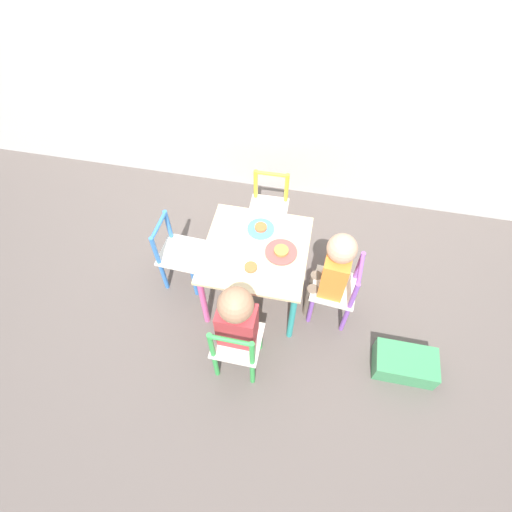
% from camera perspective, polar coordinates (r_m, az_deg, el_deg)
% --- Properties ---
extents(ground_plane, '(6.00, 6.00, 0.00)m').
position_cam_1_polar(ground_plane, '(2.70, 0.00, -5.16)').
color(ground_plane, '#5B514C').
extents(house_wall, '(6.00, 0.06, 2.60)m').
position_cam_1_polar(house_wall, '(2.61, 5.20, 30.93)').
color(house_wall, beige).
rests_on(house_wall, ground_plane).
extents(kids_table, '(0.60, 0.60, 0.49)m').
position_cam_1_polar(kids_table, '(2.35, 0.00, 0.02)').
color(kids_table, beige).
rests_on(kids_table, ground_plane).
extents(chair_green, '(0.26, 0.26, 0.53)m').
position_cam_1_polar(chair_green, '(2.24, -2.79, -12.71)').
color(chair_green, silver).
rests_on(chair_green, ground_plane).
extents(chair_purple, '(0.28, 0.28, 0.53)m').
position_cam_1_polar(chair_purple, '(2.45, 11.58, -4.81)').
color(chair_purple, silver).
rests_on(chair_purple, ground_plane).
extents(chair_yellow, '(0.27, 0.27, 0.53)m').
position_cam_1_polar(chair_yellow, '(2.79, 1.81, 6.60)').
color(chair_yellow, silver).
rests_on(chair_yellow, ground_plane).
extents(chair_blue, '(0.27, 0.27, 0.53)m').
position_cam_1_polar(chair_blue, '(2.59, -11.01, 0.27)').
color(chair_blue, silver).
rests_on(chair_blue, ground_plane).
extents(child_front, '(0.20, 0.23, 0.74)m').
position_cam_1_polar(child_front, '(2.09, -2.61, -9.11)').
color(child_front, '#7A6B5B').
rests_on(child_front, ground_plane).
extents(child_right, '(0.22, 0.21, 0.75)m').
position_cam_1_polar(child_right, '(2.29, 10.84, -2.06)').
color(child_right, '#7A6B5B').
rests_on(child_right, ground_plane).
extents(plate_front, '(0.16, 0.16, 0.03)m').
position_cam_1_polar(plate_front, '(2.20, -0.74, -1.77)').
color(plate_front, white).
rests_on(plate_front, kids_table).
extents(plate_right, '(0.18, 0.18, 0.03)m').
position_cam_1_polar(plate_right, '(2.27, 3.61, 0.62)').
color(plate_right, '#E54C47').
rests_on(plate_right, kids_table).
extents(plate_back, '(0.16, 0.16, 0.03)m').
position_cam_1_polar(plate_back, '(2.37, 0.69, 3.96)').
color(plate_back, '#4C9EE0').
rests_on(plate_back, kids_table).
extents(storage_bin, '(0.35, 0.21, 0.14)m').
position_cam_1_polar(storage_bin, '(2.56, 20.48, -14.19)').
color(storage_bin, '#3D8E56').
rests_on(storage_bin, ground_plane).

